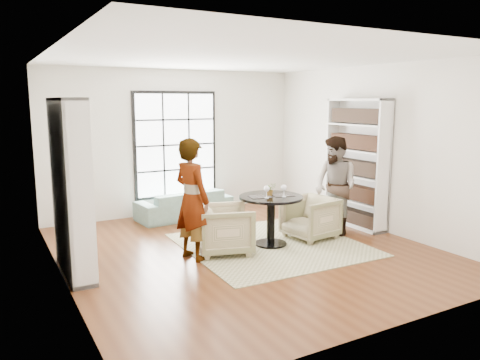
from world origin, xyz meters
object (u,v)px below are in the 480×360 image
armchair_right (310,218)px  person_right (336,186)px  pedestal_table (271,210)px  wine_glass_left (267,189)px  armchair_left (225,229)px  flower_centerpiece (270,189)px  person_left (192,199)px  sofa (184,204)px  wine_glass_right (284,188)px

armchair_right → person_right: size_ratio=0.46×
pedestal_table → wine_glass_left: (-0.15, -0.10, 0.38)m
pedestal_table → person_right: person_right is taller
armchair_left → flower_centerpiece: bearing=-71.9°
person_right → wine_glass_left: 1.51m
armchair_left → person_left: 0.77m
sofa → pedestal_table: bearing=96.7°
person_right → armchair_left: bearing=-95.3°
person_left → pedestal_table: bearing=-107.3°
armchair_left → wine_glass_left: 0.92m
wine_glass_left → pedestal_table: bearing=33.4°
sofa → wine_glass_right: bearing=99.1°
wine_glass_left → armchair_left: bearing=170.0°
armchair_right → wine_glass_right: wine_glass_right is taller
person_right → wine_glass_left: bearing=-91.0°
person_left → wine_glass_left: (1.24, -0.12, 0.06)m
person_right → wine_glass_right: size_ratio=8.71×
person_left → wine_glass_left: 1.24m
armchair_right → flower_centerpiece: 0.98m
wine_glass_left → wine_glass_right: bearing=-9.5°
flower_centerpiece → wine_glass_right: bearing=-52.2°
person_right → flower_centerpiece: size_ratio=8.33×
pedestal_table → wine_glass_left: size_ratio=5.12×
sofa → wine_glass_left: 2.64m
armchair_left → wine_glass_right: size_ratio=4.15×
armchair_left → person_right: person_right is taller
armchair_left → wine_glass_right: wine_glass_right is taller
sofa → flower_centerpiece: bearing=96.9°
sofa → armchair_left: armchair_left is taller
person_right → wine_glass_right: (-1.21, -0.15, 0.10)m
wine_glass_left → armchair_right: bearing=6.1°
person_right → flower_centerpiece: (-1.35, 0.04, 0.06)m
sofa → armchair_left: 2.42m
armchair_right → wine_glass_left: wine_glass_left is taller
pedestal_table → wine_glass_right: bearing=-45.1°
person_left → person_right: size_ratio=1.04×
pedestal_table → person_left: size_ratio=0.57×
armchair_right → person_right: person_right is taller
sofa → person_left: (-0.86, -2.40, 0.63)m
person_left → sofa: bearing=-36.1°
wine_glass_left → flower_centerpiece: size_ratio=0.97×
wine_glass_left → flower_centerpiece: flower_centerpiece is taller
pedestal_table → armchair_left: 0.87m
person_right → flower_centerpiece: 1.35m
person_right → pedestal_table: bearing=-94.7°
flower_centerpiece → armchair_right: bearing=-2.7°
pedestal_table → armchair_left: pedestal_table is taller
person_right → flower_centerpiece: bearing=-96.5°
person_left → wine_glass_left: size_ratio=8.97×
armchair_left → person_left: (-0.55, 0.00, 0.53)m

